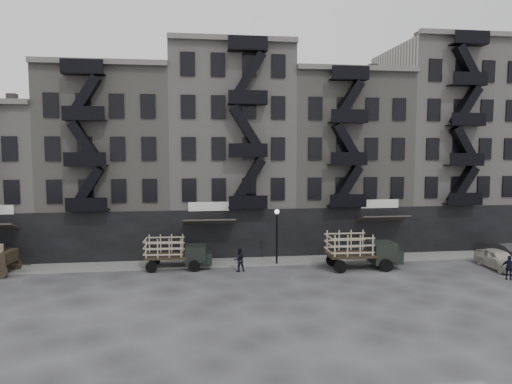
{
  "coord_description": "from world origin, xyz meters",
  "views": [
    {
      "loc": [
        -2.99,
        -30.69,
        8.64
      ],
      "look_at": [
        1.61,
        4.0,
        5.47
      ],
      "focal_mm": 32.0,
      "sensor_mm": 36.0,
      "label": 1
    }
  ],
  "objects": [
    {
      "name": "car_far",
      "position": [
        21.39,
        2.6,
        0.64
      ],
      "size": [
        1.82,
        4.01,
        1.28
      ],
      "primitive_type": "imported",
      "rotation": [
        0.0,
        0.0,
        3.27
      ],
      "color": "black",
      "rests_on": "ground"
    },
    {
      "name": "stake_truck_east",
      "position": [
        8.99,
        0.86,
        1.55
      ],
      "size": [
        5.47,
        2.36,
        2.72
      ],
      "rotation": [
        0.0,
        0.0,
        -0.02
      ],
      "color": "black",
      "rests_on": "ground"
    },
    {
      "name": "building_east",
      "position": [
        20.0,
        9.82,
        9.0
      ],
      "size": [
        10.0,
        11.35,
        19.2
      ],
      "color": "gray",
      "rests_on": "ground"
    },
    {
      "name": "ground",
      "position": [
        0.0,
        0.0,
        0.0
      ],
      "size": [
        140.0,
        140.0,
        0.0
      ],
      "primitive_type": "plane",
      "color": "#38383A",
      "rests_on": "ground"
    },
    {
      "name": "pedestrian_mid",
      "position": [
        0.03,
        1.28,
        0.85
      ],
      "size": [
        0.92,
        0.76,
        1.69
      ],
      "primitive_type": "imported",
      "rotation": [
        0.0,
        0.0,
        3.3
      ],
      "color": "black",
      "rests_on": "ground"
    },
    {
      "name": "stake_truck_west",
      "position": [
        -4.47,
        2.59,
        1.38
      ],
      "size": [
        4.9,
        2.18,
        2.42
      ],
      "rotation": [
        0.0,
        0.0,
        -0.04
      ],
      "color": "black",
      "rests_on": "ground"
    },
    {
      "name": "building_mideast",
      "position": [
        10.0,
        9.83,
        7.5
      ],
      "size": [
        10.0,
        11.35,
        16.2
      ],
      "color": "slate",
      "rests_on": "ground"
    },
    {
      "name": "building_center",
      "position": [
        -0.0,
        9.82,
        8.5
      ],
      "size": [
        10.0,
        11.35,
        18.2
      ],
      "color": "gray",
      "rests_on": "ground"
    },
    {
      "name": "building_midwest",
      "position": [
        -10.0,
        9.83,
        7.5
      ],
      "size": [
        10.0,
        11.35,
        16.2
      ],
      "color": "slate",
      "rests_on": "ground"
    },
    {
      "name": "policeman",
      "position": [
        17.77,
        -3.27,
        0.83
      ],
      "size": [
        1.0,
        0.93,
        1.65
      ],
      "primitive_type": "imported",
      "rotation": [
        0.0,
        0.0,
        2.44
      ],
      "color": "black",
      "rests_on": "ground"
    },
    {
      "name": "lamp_post",
      "position": [
        3.0,
        2.6,
        2.78
      ],
      "size": [
        0.36,
        0.36,
        4.28
      ],
      "color": "black",
      "rests_on": "ground"
    },
    {
      "name": "car_east",
      "position": [
        19.0,
        -0.45,
        0.71
      ],
      "size": [
        1.85,
        4.26,
        1.43
      ],
      "primitive_type": "imported",
      "rotation": [
        0.0,
        0.0,
        -0.04
      ],
      "color": "#BCB8A9",
      "rests_on": "ground"
    },
    {
      "name": "sidewalk",
      "position": [
        0.0,
        3.75,
        0.07
      ],
      "size": [
        55.0,
        2.5,
        0.15
      ],
      "primitive_type": "cube",
      "color": "slate",
      "rests_on": "ground"
    }
  ]
}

